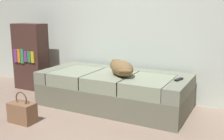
# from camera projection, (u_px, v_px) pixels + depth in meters

# --- Properties ---
(ground_plane) EXTENTS (10.00, 10.00, 0.00)m
(ground_plane) POSITION_uv_depth(u_px,v_px,m) (65.00, 139.00, 2.77)
(ground_plane) COLOR gray
(back_wall) EXTENTS (6.40, 0.10, 2.80)m
(back_wall) POSITION_uv_depth(u_px,v_px,m) (132.00, 4.00, 3.96)
(back_wall) COLOR silver
(back_wall) RESTS_ON ground
(couch) EXTENTS (2.03, 0.93, 0.47)m
(couch) POSITION_uv_depth(u_px,v_px,m) (114.00, 90.00, 3.68)
(couch) COLOR #6D6D59
(couch) RESTS_ON ground
(dog_tan) EXTENTS (0.52, 0.48, 0.20)m
(dog_tan) POSITION_uv_depth(u_px,v_px,m) (121.00, 68.00, 3.47)
(dog_tan) COLOR olive
(dog_tan) RESTS_ON couch
(tv_remote) EXTENTS (0.08, 0.16, 0.02)m
(tv_remote) POSITION_uv_depth(u_px,v_px,m) (179.00, 79.00, 3.24)
(tv_remote) COLOR black
(tv_remote) RESTS_ON couch
(handbag) EXTENTS (0.32, 0.18, 0.38)m
(handbag) POSITION_uv_depth(u_px,v_px,m) (22.00, 112.00, 3.15)
(handbag) COLOR #8A6042
(handbag) RESTS_ON ground
(bookshelf) EXTENTS (0.56, 0.30, 1.10)m
(bookshelf) POSITION_uv_depth(u_px,v_px,m) (31.00, 57.00, 4.48)
(bookshelf) COLOR #472C26
(bookshelf) RESTS_ON ground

